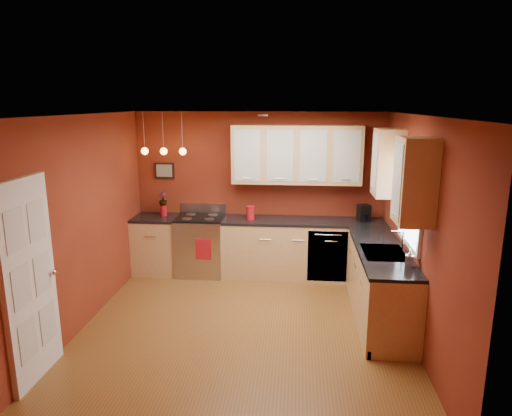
# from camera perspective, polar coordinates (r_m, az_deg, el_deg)

# --- Properties ---
(floor) EXTENTS (4.20, 4.20, 0.00)m
(floor) POSITION_cam_1_polar(r_m,az_deg,el_deg) (5.87, -1.47, -14.74)
(floor) COLOR brown
(floor) RESTS_ON ground
(ceiling) EXTENTS (4.00, 4.20, 0.02)m
(ceiling) POSITION_cam_1_polar(r_m,az_deg,el_deg) (5.19, -1.64, 11.54)
(ceiling) COLOR white
(ceiling) RESTS_ON wall_back
(wall_back) EXTENTS (4.00, 0.02, 2.60)m
(wall_back) POSITION_cam_1_polar(r_m,az_deg,el_deg) (7.42, 0.36, 1.90)
(wall_back) COLOR maroon
(wall_back) RESTS_ON floor
(wall_front) EXTENTS (4.00, 0.02, 2.60)m
(wall_front) POSITION_cam_1_polar(r_m,az_deg,el_deg) (3.43, -5.77, -11.77)
(wall_front) COLOR maroon
(wall_front) RESTS_ON floor
(wall_left) EXTENTS (0.02, 4.20, 2.60)m
(wall_left) POSITION_cam_1_polar(r_m,az_deg,el_deg) (5.96, -21.03, -1.79)
(wall_left) COLOR maroon
(wall_left) RESTS_ON floor
(wall_right) EXTENTS (0.02, 4.20, 2.60)m
(wall_right) POSITION_cam_1_polar(r_m,az_deg,el_deg) (5.53, 19.53, -2.79)
(wall_right) COLOR maroon
(wall_right) RESTS_ON floor
(base_cabinets_back_left) EXTENTS (0.70, 0.60, 0.90)m
(base_cabinets_back_left) POSITION_cam_1_polar(r_m,az_deg,el_deg) (7.67, -12.27, -4.61)
(base_cabinets_back_left) COLOR tan
(base_cabinets_back_left) RESTS_ON floor
(base_cabinets_back_right) EXTENTS (2.54, 0.60, 0.90)m
(base_cabinets_back_right) POSITION_cam_1_polar(r_m,az_deg,el_deg) (7.32, 5.87, -5.21)
(base_cabinets_back_right) COLOR tan
(base_cabinets_back_right) RESTS_ON floor
(base_cabinets_right) EXTENTS (0.60, 2.10, 0.90)m
(base_cabinets_right) POSITION_cam_1_polar(r_m,az_deg,el_deg) (6.15, 15.17, -9.26)
(base_cabinets_right) COLOR tan
(base_cabinets_right) RESTS_ON floor
(counter_back_left) EXTENTS (0.70, 0.62, 0.04)m
(counter_back_left) POSITION_cam_1_polar(r_m,az_deg,el_deg) (7.54, -12.45, -1.20)
(counter_back_left) COLOR black
(counter_back_left) RESTS_ON base_cabinets_back_left
(counter_back_right) EXTENTS (2.54, 0.62, 0.04)m
(counter_back_right) POSITION_cam_1_polar(r_m,az_deg,el_deg) (7.19, 5.95, -1.65)
(counter_back_right) COLOR black
(counter_back_right) RESTS_ON base_cabinets_back_right
(counter_right) EXTENTS (0.62, 2.10, 0.04)m
(counter_right) POSITION_cam_1_polar(r_m,az_deg,el_deg) (5.99, 15.43, -5.09)
(counter_right) COLOR black
(counter_right) RESTS_ON base_cabinets_right
(gas_range) EXTENTS (0.76, 0.64, 1.11)m
(gas_range) POSITION_cam_1_polar(r_m,az_deg,el_deg) (7.47, -6.92, -4.61)
(gas_range) COLOR #B2B2B6
(gas_range) RESTS_ON floor
(dishwasher_front) EXTENTS (0.60, 0.02, 0.80)m
(dishwasher_front) POSITION_cam_1_polar(r_m,az_deg,el_deg) (7.06, 8.91, -6.00)
(dishwasher_front) COLOR #B2B2B6
(dishwasher_front) RESTS_ON base_cabinets_back_right
(sink) EXTENTS (0.50, 0.70, 0.33)m
(sink) POSITION_cam_1_polar(r_m,az_deg,el_deg) (5.85, 15.70, -5.59)
(sink) COLOR gray
(sink) RESTS_ON counter_right
(window) EXTENTS (0.06, 1.02, 1.22)m
(window) POSITION_cam_1_polar(r_m,az_deg,el_deg) (5.72, 18.86, 1.78)
(window) COLOR white
(window) RESTS_ON wall_right
(door_left_wall) EXTENTS (0.12, 0.82, 2.05)m
(door_left_wall) POSITION_cam_1_polar(r_m,az_deg,el_deg) (5.03, -26.45, -8.28)
(door_left_wall) COLOR white
(door_left_wall) RESTS_ON floor
(upper_cabinets_back) EXTENTS (2.00, 0.35, 0.90)m
(upper_cabinets_back) POSITION_cam_1_polar(r_m,az_deg,el_deg) (7.12, 5.09, 6.67)
(upper_cabinets_back) COLOR tan
(upper_cabinets_back) RESTS_ON wall_back
(upper_cabinets_right) EXTENTS (0.35, 1.95, 0.90)m
(upper_cabinets_right) POSITION_cam_1_polar(r_m,az_deg,el_deg) (5.67, 17.52, 4.47)
(upper_cabinets_right) COLOR tan
(upper_cabinets_right) RESTS_ON wall_right
(wall_picture) EXTENTS (0.32, 0.03, 0.26)m
(wall_picture) POSITION_cam_1_polar(r_m,az_deg,el_deg) (7.63, -11.37, 4.61)
(wall_picture) COLOR black
(wall_picture) RESTS_ON wall_back
(pendant_lights) EXTENTS (0.71, 0.11, 0.66)m
(pendant_lights) POSITION_cam_1_polar(r_m,az_deg,el_deg) (7.25, -11.47, 7.03)
(pendant_lights) COLOR gray
(pendant_lights) RESTS_ON ceiling
(red_canister) EXTENTS (0.14, 0.14, 0.21)m
(red_canister) POSITION_cam_1_polar(r_m,az_deg,el_deg) (7.16, -0.70, -0.60)
(red_canister) COLOR #A8121A
(red_canister) RESTS_ON counter_back_right
(red_vase) EXTENTS (0.11, 0.11, 0.17)m
(red_vase) POSITION_cam_1_polar(r_m,az_deg,el_deg) (7.55, -11.49, -0.30)
(red_vase) COLOR #A8121A
(red_vase) RESTS_ON counter_back_left
(flowers) EXTENTS (0.15, 0.15, 0.24)m
(flowers) POSITION_cam_1_polar(r_m,az_deg,el_deg) (7.51, -11.56, 1.07)
(flowers) COLOR #A8121A
(flowers) RESTS_ON red_vase
(coffee_maker) EXTENTS (0.21, 0.21, 0.26)m
(coffee_maker) POSITION_cam_1_polar(r_m,az_deg,el_deg) (7.25, 13.33, -0.68)
(coffee_maker) COLOR black
(coffee_maker) RESTS_ON counter_back_right
(soap_pump) EXTENTS (0.12, 0.12, 0.21)m
(soap_pump) POSITION_cam_1_polar(r_m,az_deg,el_deg) (5.40, 18.66, -5.93)
(soap_pump) COLOR white
(soap_pump) RESTS_ON counter_right
(dish_towel) EXTENTS (0.24, 0.02, 0.33)m
(dish_towel) POSITION_cam_1_polar(r_m,az_deg,el_deg) (7.13, -6.59, -5.14)
(dish_towel) COLOR #A8121A
(dish_towel) RESTS_ON gas_range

